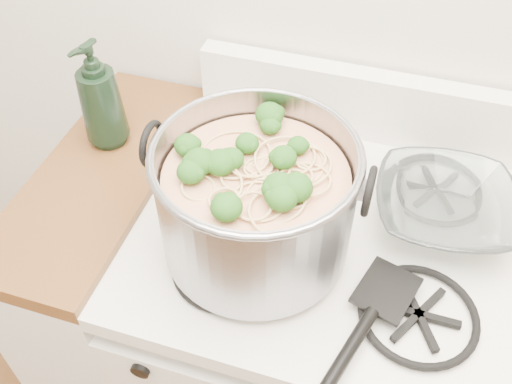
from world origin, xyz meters
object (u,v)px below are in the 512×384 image
gas_range (318,349)px  stock_pot (256,202)px  glass_bowl (442,213)px  spatula (387,288)px  bottle (99,95)px

gas_range → stock_pot: stock_pot is taller
gas_range → glass_bowl: 0.54m
gas_range → glass_bowl: (0.18, 0.07, 0.50)m
stock_pot → glass_bowl: size_ratio=3.57×
spatula → glass_bowl: (0.07, 0.20, 0.00)m
gas_range → bottle: 0.81m
glass_bowl → bottle: size_ratio=0.43×
gas_range → stock_pot: bearing=-146.9°
stock_pot → bottle: bottle is taller
spatula → glass_bowl: bearing=86.1°
gas_range → spatula: spatula is taller
stock_pot → glass_bowl: (0.32, 0.16, -0.09)m
stock_pot → spatula: stock_pot is taller
stock_pot → spatula: 0.27m
stock_pot → spatula: size_ratio=1.21×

